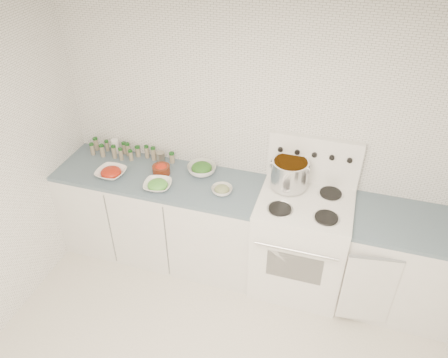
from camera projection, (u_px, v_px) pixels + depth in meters
room_walls at (197, 224)px, 2.34m from camera, size 3.54×3.04×2.52m
counter_left at (162, 215)px, 4.11m from camera, size 1.85×0.62×0.90m
stove at (301, 240)px, 3.77m from camera, size 0.76×0.70×1.36m
counter_right at (399, 265)px, 3.60m from camera, size 0.89×0.69×0.90m
stock_pot at (290, 172)px, 3.59m from camera, size 0.33×0.31×0.23m
bowl_tomato at (111, 173)px, 3.83m from camera, size 0.26×0.26×0.08m
bowl_snowpea at (158, 185)px, 3.69m from camera, size 0.27×0.27×0.08m
bowl_broccoli at (202, 169)px, 3.86m from camera, size 0.26×0.26×0.10m
bowl_zucchini at (222, 190)px, 3.63m from camera, size 0.22×0.22×0.07m
bowl_pepper at (161, 169)px, 3.86m from camera, size 0.16×0.16×0.10m
salt_canister at (116, 146)px, 4.13m from camera, size 0.08×0.08×0.14m
tin_can at (161, 157)px, 4.01m from camera, size 0.09×0.09×0.10m
spice_cluster at (125, 151)px, 4.08m from camera, size 0.83×0.15×0.13m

